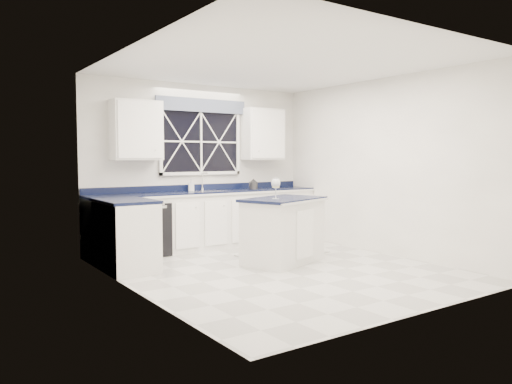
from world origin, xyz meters
TOP-DOWN VIEW (x-y plane):
  - ground at (0.00, 0.00)m, footprint 4.50×4.50m
  - back_wall at (0.00, 2.25)m, footprint 4.00×0.10m
  - base_cabinets at (-0.33, 1.78)m, footprint 3.99×1.60m
  - countertop at (0.00, 1.95)m, footprint 3.98×0.64m
  - dishwasher at (-1.10, 1.95)m, footprint 0.60×0.58m
  - window at (0.00, 2.20)m, footprint 1.65×0.09m
  - upper_cabinets at (0.00, 2.08)m, footprint 3.10×0.34m
  - faucet at (0.00, 2.14)m, footprint 0.05×0.20m
  - island at (0.31, 0.35)m, footprint 1.41×1.12m
  - rug at (0.67, 0.82)m, footprint 1.40×0.96m
  - kettle at (0.90, 1.97)m, footprint 0.24×0.20m
  - wine_glass at (0.11, 0.26)m, footprint 0.13×0.13m
  - soap_bottle at (-0.24, 2.11)m, footprint 0.12×0.12m

SIDE VIEW (x-z plane):
  - ground at x=0.00m, z-range 0.00..0.00m
  - rug at x=0.67m, z-range 0.00..0.02m
  - dishwasher at x=-1.10m, z-range 0.00..0.82m
  - base_cabinets at x=-0.33m, z-range 0.00..0.90m
  - island at x=0.31m, z-range 0.00..0.92m
  - countertop at x=0.00m, z-range 0.90..0.94m
  - kettle at x=0.90m, z-range 0.93..1.11m
  - soap_bottle at x=-0.24m, z-range 0.94..1.14m
  - faucet at x=0.00m, z-range 0.95..1.25m
  - wine_glass at x=0.11m, z-range 0.98..1.27m
  - back_wall at x=0.00m, z-range 0.00..2.70m
  - window at x=0.00m, z-range 1.20..2.46m
  - upper_cabinets at x=0.00m, z-range 1.45..2.35m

